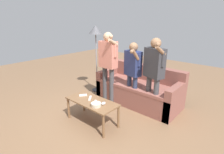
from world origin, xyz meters
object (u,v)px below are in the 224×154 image
(game_remote_wand_far, at_px, (90,98))
(snack_bowl, at_px, (96,105))
(game_remote_wand_near, at_px, (83,95))
(coffee_table, at_px, (92,104))
(player_center, at_px, (133,68))
(game_remote_wand_spare, at_px, (95,103))
(floor_lamp, at_px, (96,34))
(player_left, at_px, (108,60))
(player_right, at_px, (154,69))
(couch, at_px, (139,90))
(game_remote_nunchuk, at_px, (104,103))

(game_remote_wand_far, bearing_deg, snack_bowl, -23.33)
(game_remote_wand_near, bearing_deg, snack_bowl, -14.46)
(coffee_table, bearing_deg, player_center, 77.90)
(player_center, relative_size, game_remote_wand_spare, 10.12)
(coffee_table, height_order, floor_lamp, floor_lamp)
(player_left, distance_m, game_remote_wand_near, 0.99)
(player_center, bearing_deg, snack_bowl, -89.96)
(player_center, bearing_deg, game_remote_wand_near, -117.63)
(player_center, distance_m, game_remote_wand_near, 1.14)
(game_remote_wand_near, relative_size, game_remote_wand_spare, 1.00)
(player_left, xyz_separation_m, game_remote_wand_near, (0.09, -0.83, -0.54))
(player_left, relative_size, game_remote_wand_near, 11.39)
(coffee_table, relative_size, player_right, 0.65)
(player_left, bearing_deg, couch, 39.95)
(floor_lamp, height_order, game_remote_wand_near, floor_lamp)
(snack_bowl, height_order, player_center, player_center)
(player_center, xyz_separation_m, game_remote_wand_far, (-0.29, -0.94, -0.43))
(game_remote_wand_far, bearing_deg, coffee_table, -20.36)
(game_remote_wand_spare, bearing_deg, game_remote_nunchuk, 24.22)
(player_right, relative_size, game_remote_wand_spare, 10.98)
(player_right, height_order, game_remote_wand_far, player_right)
(game_remote_wand_spare, bearing_deg, floor_lamp, 134.82)
(snack_bowl, relative_size, floor_lamp, 0.10)
(coffee_table, bearing_deg, game_remote_wand_far, 159.64)
(game_remote_nunchuk, bearing_deg, game_remote_wand_far, -179.83)
(snack_bowl, xyz_separation_m, game_remote_nunchuk, (0.06, 0.13, -0.01))
(couch, distance_m, coffee_table, 1.33)
(game_remote_nunchuk, relative_size, game_remote_wand_spare, 0.62)
(player_right, relative_size, game_remote_wand_near, 11.01)
(snack_bowl, relative_size, player_left, 0.11)
(player_right, distance_m, game_remote_wand_near, 1.45)
(couch, bearing_deg, coffee_table, -97.52)
(player_left, bearing_deg, snack_bowl, -58.57)
(snack_bowl, xyz_separation_m, player_center, (-0.00, 1.07, 0.42))
(coffee_table, bearing_deg, game_remote_wand_spare, -13.80)
(snack_bowl, height_order, game_remote_wand_near, snack_bowl)
(couch, distance_m, game_remote_nunchuk, 1.30)
(player_center, bearing_deg, coffee_table, -102.10)
(game_remote_wand_far, relative_size, game_remote_wand_spare, 1.03)
(player_left, bearing_deg, game_remote_wand_spare, -60.65)
(floor_lamp, relative_size, player_right, 1.11)
(player_right, relative_size, game_remote_wand_far, 10.67)
(snack_bowl, relative_size, player_center, 0.12)
(player_center, relative_size, player_right, 0.92)
(floor_lamp, xyz_separation_m, game_remote_wand_near, (0.77, -1.13, -1.03))
(floor_lamp, bearing_deg, game_remote_wand_far, -49.17)
(snack_bowl, bearing_deg, player_center, 90.04)
(player_right, bearing_deg, coffee_table, -124.80)
(floor_lamp, distance_m, game_remote_wand_spare, 1.97)
(player_center, relative_size, game_remote_wand_near, 10.15)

